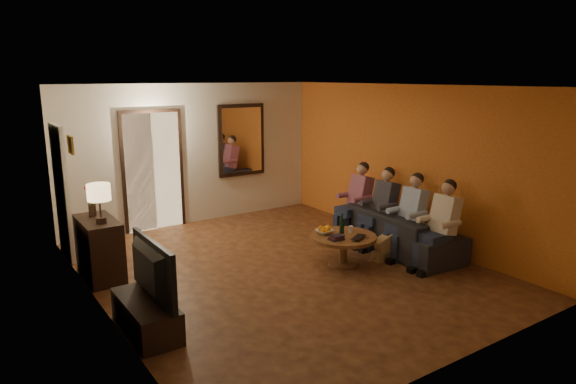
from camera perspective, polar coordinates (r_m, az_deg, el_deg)
floor at (r=7.51m, az=-0.62°, el=-8.55°), size 5.00×6.00×0.01m
ceiling at (r=6.99m, az=-0.67°, el=11.70°), size 5.00×6.00×0.01m
back_wall at (r=9.74m, az=-10.46°, el=4.14°), size 5.00×0.02×2.60m
front_wall at (r=5.00m, az=18.79°, el=-4.62°), size 5.00×0.02×2.60m
left_wall at (r=6.16m, az=-20.43°, el=-1.50°), size 0.02×6.00×2.60m
right_wall at (r=8.75m, az=13.17°, el=3.04°), size 0.02×6.00×2.60m
orange_accent at (r=8.74m, az=13.12°, el=3.03°), size 0.01×6.00×2.60m
kitchen_doorway at (r=9.48m, az=-14.77°, el=2.16°), size 1.00×0.06×2.10m
door_trim at (r=9.47m, az=-14.75°, el=2.15°), size 1.12×0.04×2.22m
fridge_glimpse at (r=9.59m, az=-13.33°, el=1.45°), size 0.45×0.03×1.70m
mirror_frame at (r=10.12m, az=-5.21°, el=5.77°), size 1.00×0.05×1.40m
mirror_glass at (r=10.09m, az=-5.12°, el=5.75°), size 0.86×0.02×1.26m
white_door at (r=8.43m, az=-23.84°, el=-0.04°), size 0.06×0.85×2.04m
framed_art at (r=7.32m, az=-23.04°, el=4.84°), size 0.03×0.28×0.24m
art_canvas at (r=7.32m, az=-22.92°, el=4.86°), size 0.01×0.22×0.18m
dresser at (r=7.53m, az=-20.21°, el=-5.93°), size 0.45×0.94×0.84m
table_lamp at (r=7.14m, az=-20.20°, el=-1.19°), size 0.30×0.30×0.54m
flower_vase at (r=7.57m, az=-20.99°, el=-0.88°), size 0.14×0.14×0.44m
tv_stand at (r=5.95m, az=-15.47°, el=-13.12°), size 0.45×1.09×0.36m
tv at (r=5.75m, az=-15.78°, el=-8.50°), size 1.15×0.15×0.66m
sofa at (r=8.40m, az=12.25°, el=-4.19°), size 2.27×1.07×0.64m
person_a at (r=7.68m, az=16.68°, el=-3.88°), size 0.60×0.40×1.20m
person_b at (r=8.05m, az=13.39°, el=-2.92°), size 0.60×0.40×1.20m
person_c at (r=8.45m, az=10.41°, el=-2.03°), size 0.60×0.40×1.20m
person_d at (r=8.88m, az=7.70°, el=-1.22°), size 0.60×0.40×1.20m
dog at (r=7.95m, az=11.15°, el=-5.42°), size 0.59×0.33×0.56m
coffee_table at (r=7.65m, az=6.15°, el=-6.42°), size 1.06×1.06×0.45m
bowl at (r=7.62m, az=4.09°, el=-4.42°), size 0.26×0.26×0.06m
oranges at (r=7.60m, az=4.10°, el=-3.93°), size 0.20×0.20×0.08m
wine_bottle at (r=7.64m, az=6.02°, el=-3.45°), size 0.07×0.07×0.31m
wine_glass at (r=7.71m, az=6.98°, el=-4.13°), size 0.06×0.06×0.10m
book_stack at (r=7.36m, az=5.39°, el=-5.05°), size 0.20×0.15×0.07m
laptop at (r=7.44m, az=8.18°, el=-5.11°), size 0.39×0.34×0.03m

